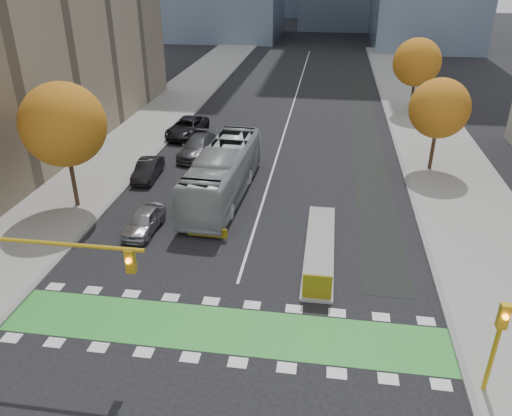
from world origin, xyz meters
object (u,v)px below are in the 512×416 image
(hazard_board, at_px, (317,287))
(tree_east_far, at_px, (417,62))
(bus, at_px, (223,173))
(parked_car_d, at_px, (187,127))
(tree_east_near, at_px, (439,108))
(tree_west, at_px, (63,125))
(parked_car_a, at_px, (144,221))
(parked_car_b, at_px, (148,169))
(traffic_signal_west, at_px, (12,263))
(traffic_signal_east, at_px, (498,336))
(parked_car_c, at_px, (197,147))

(hazard_board, bearing_deg, tree_east_far, 75.88)
(bus, height_order, parked_car_d, bus)
(tree_east_near, height_order, tree_east_far, tree_east_far)
(tree_west, bearing_deg, hazard_board, -25.99)
(parked_car_a, distance_m, parked_car_b, 8.17)
(parked_car_a, bearing_deg, hazard_board, -24.53)
(traffic_signal_west, bearing_deg, tree_east_near, 48.48)
(hazard_board, xyz_separation_m, tree_west, (-16.00, 7.80, 4.82))
(parked_car_d, bearing_deg, tree_east_near, -9.19)
(bus, xyz_separation_m, parked_car_d, (-5.96, 12.22, -0.91))
(tree_east_near, distance_m, traffic_signal_east, 22.66)
(traffic_signal_east, xyz_separation_m, bus, (-13.32, 15.60, -1.02))
(tree_west, xyz_separation_m, bus, (9.18, 3.09, -3.90))
(tree_west, distance_m, tree_east_far, 35.73)
(traffic_signal_east, height_order, parked_car_d, traffic_signal_east)
(parked_car_b, relative_size, parked_car_d, 0.72)
(hazard_board, height_order, parked_car_a, hazard_board)
(hazard_board, relative_size, tree_east_far, 0.18)
(tree_east_far, distance_m, parked_car_c, 25.04)
(parked_car_b, xyz_separation_m, parked_car_c, (2.50, 5.00, 0.10))
(traffic_signal_west, relative_size, parked_car_c, 1.56)
(hazard_board, height_order, parked_car_c, parked_car_c)
(bus, bearing_deg, tree_east_near, 27.70)
(tree_east_far, distance_m, bus, 27.79)
(tree_east_near, height_order, traffic_signal_east, tree_east_near)
(hazard_board, distance_m, tree_east_near, 19.93)
(tree_west, xyz_separation_m, traffic_signal_west, (4.07, -12.51, -1.58))
(hazard_board, bearing_deg, parked_car_b, 134.76)
(bus, xyz_separation_m, parked_car_b, (-6.18, 2.22, -1.02))
(tree_east_near, height_order, parked_car_b, tree_east_near)
(traffic_signal_west, distance_m, parked_car_b, 18.16)
(traffic_signal_east, bearing_deg, hazard_board, 144.08)
(traffic_signal_west, height_order, parked_car_d, traffic_signal_west)
(hazard_board, xyz_separation_m, parked_car_d, (-12.78, 23.11, 0.00))
(traffic_signal_east, xyz_separation_m, parked_car_b, (-19.50, 17.82, -2.04))
(tree_east_near, xyz_separation_m, traffic_signal_west, (-19.93, -22.51, -0.83))
(traffic_signal_east, bearing_deg, parked_car_a, 149.44)
(tree_east_near, bearing_deg, parked_car_c, 179.04)
(parked_car_b, xyz_separation_m, parked_car_d, (0.22, 10.00, 0.11))
(tree_west, relative_size, traffic_signal_east, 2.01)
(hazard_board, xyz_separation_m, tree_east_near, (8.00, 17.80, 4.06))
(traffic_signal_west, height_order, parked_car_b, traffic_signal_west)
(bus, distance_m, parked_car_b, 6.65)
(hazard_board, bearing_deg, traffic_signal_west, -158.45)
(bus, relative_size, parked_car_a, 3.06)
(bus, relative_size, parked_car_d, 2.12)
(hazard_board, xyz_separation_m, bus, (-6.82, 10.89, 0.91))
(tree_east_far, bearing_deg, bus, -123.77)
(hazard_board, distance_m, traffic_signal_east, 8.26)
(parked_car_b, bearing_deg, tree_west, -122.48)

